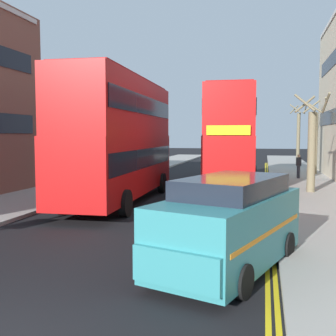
% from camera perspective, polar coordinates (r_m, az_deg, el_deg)
% --- Properties ---
extents(sidewalk_right, '(4.00, 80.00, 0.14)m').
position_cam_1_polar(sidewalk_right, '(20.76, 19.71, -3.99)').
color(sidewalk_right, '#9E9991').
rests_on(sidewalk_right, ground).
extents(sidewalk_left, '(4.00, 80.00, 0.14)m').
position_cam_1_polar(sidewalk_left, '(23.20, -14.16, -2.97)').
color(sidewalk_left, '#9E9991').
rests_on(sidewalk_left, ground).
extents(kerb_line_outer, '(0.10, 56.00, 0.01)m').
position_cam_1_polar(kerb_line_outer, '(18.66, 13.95, -5.00)').
color(kerb_line_outer, yellow).
rests_on(kerb_line_outer, ground).
extents(kerb_line_inner, '(0.10, 56.00, 0.01)m').
position_cam_1_polar(kerb_line_inner, '(18.66, 13.46, -4.99)').
color(kerb_line_inner, yellow).
rests_on(kerb_line_inner, ground).
extents(double_decker_bus_away, '(3.09, 10.89, 5.64)m').
position_cam_1_polar(double_decker_bus_away, '(18.89, -6.68, 4.44)').
color(double_decker_bus_away, '#B20F0F').
rests_on(double_decker_bus_away, ground).
extents(double_decker_bus_oncoming, '(3.04, 10.88, 5.64)m').
position_cam_1_polar(double_decker_bus_oncoming, '(24.46, 9.04, 4.45)').
color(double_decker_bus_oncoming, '#B20F0F').
rests_on(double_decker_bus_oncoming, ground).
extents(taxi_minivan, '(3.31, 5.16, 2.12)m').
position_cam_1_polar(taxi_minivan, '(9.44, 8.30, -7.72)').
color(taxi_minivan, teal).
rests_on(taxi_minivan, ground).
extents(pedestrian_far, '(0.34, 0.22, 1.62)m').
position_cam_1_polar(pedestrian_far, '(29.27, 17.67, 0.30)').
color(pedestrian_far, '#2D2D38').
rests_on(pedestrian_far, sidewalk_right).
extents(street_tree_near, '(1.72, 1.86, 5.05)m').
position_cam_1_polar(street_tree_near, '(22.37, 19.30, 2.64)').
color(street_tree_near, '#6B6047').
rests_on(street_tree_near, sidewalk_right).
extents(street_tree_far, '(1.63, 1.83, 5.99)m').
position_cam_1_polar(street_tree_far, '(43.27, 17.62, 4.25)').
color(street_tree_far, '#6B6047').
rests_on(street_tree_far, sidewalk_right).
extents(street_tree_distant, '(1.91, 1.90, 5.68)m').
position_cam_1_polar(street_tree_distant, '(32.89, 19.76, 3.71)').
color(street_tree_distant, '#6B6047').
rests_on(street_tree_distant, sidewalk_right).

